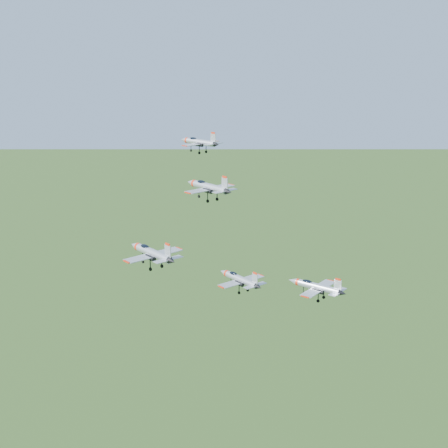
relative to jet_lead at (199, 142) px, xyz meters
The scene contains 5 objects.
jet_lead is the anchor object (origin of this frame).
jet_left_high 18.41m from the jet_lead, 46.05° to the right, with size 13.95×11.77×3.76m.
jet_right_high 43.29m from the jet_lead, 63.60° to the right, with size 12.98×10.97×3.50m.
jet_left_low 45.29m from the jet_lead, 17.98° to the right, with size 12.38×10.18×3.32m.
jet_right_low 47.12m from the jet_lead, 43.37° to the right, with size 10.51×8.92×2.85m.
Camera 1 is at (68.10, -97.73, 157.07)m, focal length 50.00 mm.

